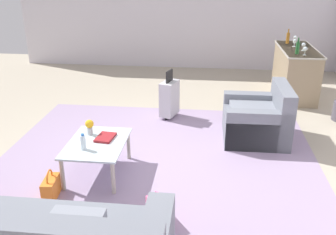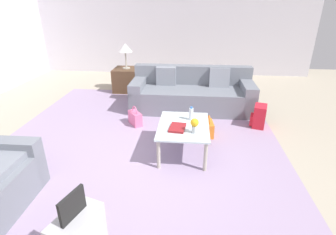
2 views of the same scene
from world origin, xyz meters
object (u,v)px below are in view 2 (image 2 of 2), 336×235
object	(u,v)px
handbag_orange	(208,128)
backpack_red	(259,116)
side_table	(127,80)
water_bottle	(191,114)
handbag_pink	(135,118)
coffee_table_book	(177,128)
flower_vase	(195,124)
table_lamp	(125,49)
couch	(192,94)
coffee_table	(183,129)

from	to	relation	value
handbag_orange	backpack_red	world-z (taller)	backpack_red
side_table	water_bottle	bearing A→B (deg)	-148.39
side_table	handbag_pink	world-z (taller)	side_table
coffee_table_book	flower_vase	world-z (taller)	flower_vase
table_lamp	water_bottle	bearing A→B (deg)	-148.39
backpack_red	table_lamp	bearing A→B (deg)	57.21
handbag_pink	handbag_orange	world-z (taller)	same
couch	side_table	bearing A→B (deg)	57.81
flower_vase	handbag_orange	distance (m)	0.95
coffee_table_book	flower_vase	xyz separation A→B (m)	(-0.10, -0.23, 0.11)
water_bottle	table_lamp	size ratio (longest dim) A/B	0.34
handbag_orange	backpack_red	xyz separation A→B (m)	(0.42, -0.90, 0.06)
couch	side_table	world-z (taller)	couch
side_table	table_lamp	size ratio (longest dim) A/B	1.03
coffee_table	handbag_orange	xyz separation A→B (m)	(0.58, -0.39, -0.26)
coffee_table	water_bottle	bearing A→B (deg)	-26.57
flower_vase	side_table	distance (m)	3.45
coffee_table_book	water_bottle	bearing A→B (deg)	-22.91
handbag_orange	flower_vase	bearing A→B (deg)	163.04
handbag_pink	handbag_orange	bearing A→B (deg)	-102.76
couch	handbag_orange	distance (m)	1.26
couch	backpack_red	world-z (taller)	couch
handbag_orange	backpack_red	size ratio (longest dim) A/B	0.89
table_lamp	backpack_red	world-z (taller)	table_lamp
coffee_table_book	handbag_orange	size ratio (longest dim) A/B	0.81
flower_vase	table_lamp	xyz separation A→B (m)	(3.02, 1.65, 0.46)
side_table	backpack_red	bearing A→B (deg)	-122.79
side_table	handbag_pink	xyz separation A→B (m)	(-1.93, -0.60, -0.15)
water_bottle	backpack_red	world-z (taller)	water_bottle
coffee_table	flower_vase	world-z (taller)	flower_vase
water_bottle	table_lamp	distance (m)	3.09
table_lamp	backpack_red	bearing A→B (deg)	-122.79
side_table	handbag_pink	size ratio (longest dim) A/B	1.71
couch	handbag_orange	bearing A→B (deg)	-166.34
flower_vase	table_lamp	distance (m)	3.47
couch	flower_vase	distance (m)	2.03
coffee_table	backpack_red	world-z (taller)	coffee_table
coffee_table_book	table_lamp	size ratio (longest dim) A/B	0.49
water_bottle	coffee_table	bearing A→B (deg)	153.43
couch	flower_vase	size ratio (longest dim) A/B	11.76
flower_vase	handbag_pink	distance (m)	1.58
coffee_table_book	handbag_pink	bearing A→B (deg)	45.91
coffee_table	water_bottle	world-z (taller)	water_bottle
coffee_table_book	table_lamp	bearing A→B (deg)	32.39
flower_vase	backpack_red	size ratio (longest dim) A/B	0.51
flower_vase	backpack_red	distance (m)	1.71
table_lamp	flower_vase	bearing A→B (deg)	-151.35
flower_vase	handbag_pink	size ratio (longest dim) A/B	0.57
coffee_table	flower_vase	xyz separation A→B (m)	(-0.22, -0.15, 0.18)
couch	coffee_table_book	xyz separation A→B (m)	(-1.91, 0.18, 0.17)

